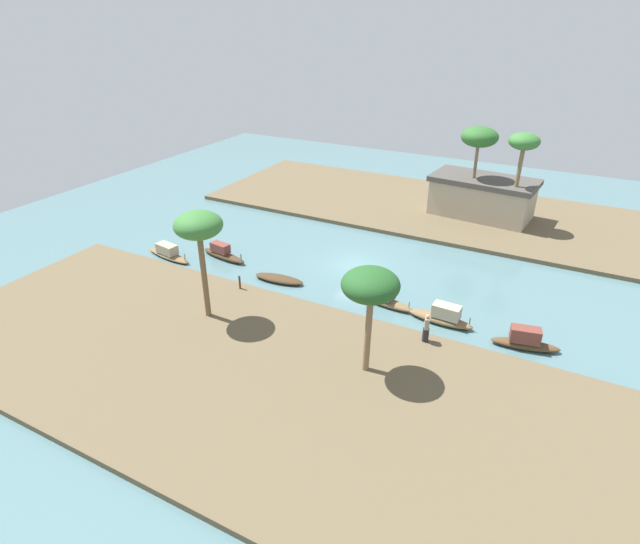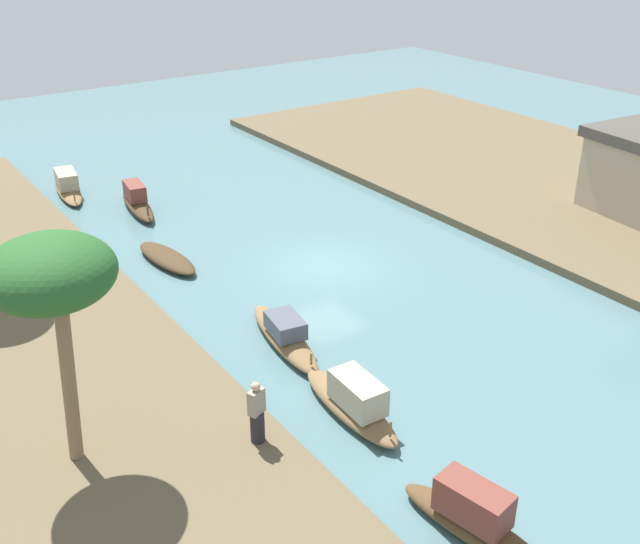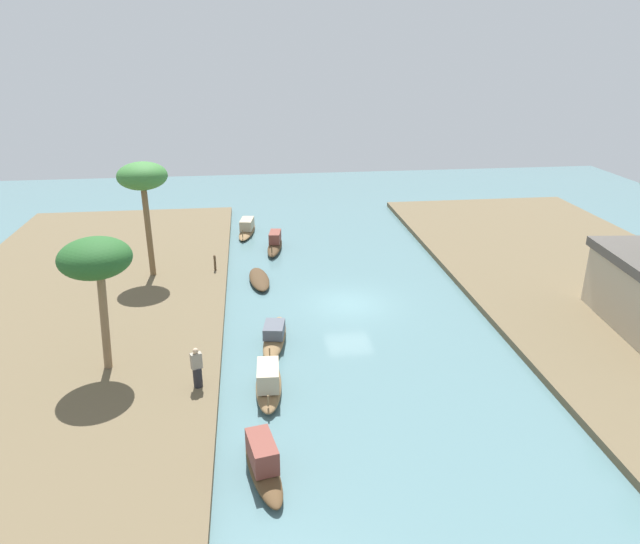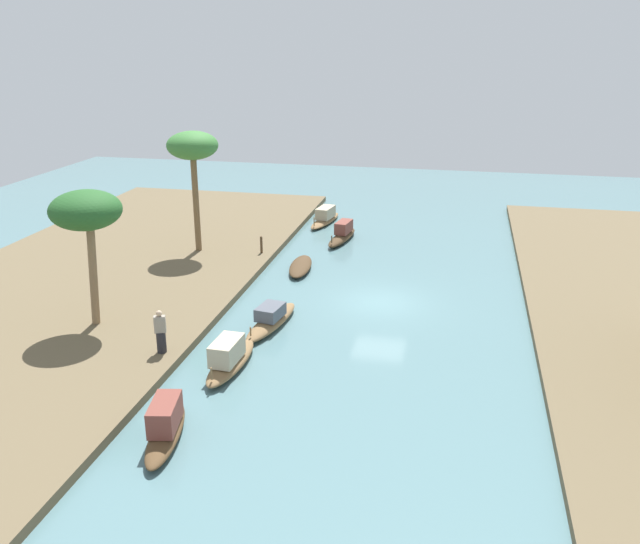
{
  "view_description": "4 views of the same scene",
  "coord_description": "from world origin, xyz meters",
  "px_view_note": "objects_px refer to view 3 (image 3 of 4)",
  "views": [
    {
      "loc": [
        13.93,
        -32.05,
        17.39
      ],
      "look_at": [
        -0.89,
        -3.95,
        1.03
      ],
      "focal_mm": 28.72,
      "sensor_mm": 36.0,
      "label": 1
    },
    {
      "loc": [
        21.31,
        -15.01,
        12.67
      ],
      "look_at": [
        2.07,
        -1.66,
        1.07
      ],
      "focal_mm": 42.29,
      "sensor_mm": 36.0,
      "label": 2
    },
    {
      "loc": [
        28.7,
        -5.17,
        13.44
      ],
      "look_at": [
        -2.05,
        -1.38,
        1.17
      ],
      "focal_mm": 32.58,
      "sensor_mm": 36.0,
      "label": 3
    },
    {
      "loc": [
        29.87,
        3.43,
        12.07
      ],
      "look_at": [
        -2.18,
        -3.44,
        0.52
      ],
      "focal_mm": 37.68,
      "sensor_mm": 36.0,
      "label": 4
    }
  ],
  "objects_px": {
    "sampan_with_tall_canopy": "(247,228)",
    "sampan_near_left_bank": "(275,243)",
    "palm_tree_left_near": "(142,179)",
    "sampan_midstream": "(275,336)",
    "person_on_near_bank": "(197,370)",
    "mooring_post": "(215,263)",
    "sampan_open_hull": "(263,462)",
    "sampan_downstream_large": "(268,381)",
    "sampan_with_red_awning": "(259,279)",
    "palm_tree_left_far": "(95,260)"
  },
  "relations": [
    {
      "from": "person_on_near_bank",
      "to": "palm_tree_left_near",
      "type": "bearing_deg",
      "value": -94.86
    },
    {
      "from": "sampan_with_tall_canopy",
      "to": "mooring_post",
      "type": "relative_size",
      "value": 4.83
    },
    {
      "from": "sampan_with_tall_canopy",
      "to": "sampan_near_left_bank",
      "type": "height_order",
      "value": "sampan_near_left_bank"
    },
    {
      "from": "sampan_with_tall_canopy",
      "to": "sampan_midstream",
      "type": "distance_m",
      "value": 17.53
    },
    {
      "from": "sampan_open_hull",
      "to": "sampan_with_red_awning",
      "type": "relative_size",
      "value": 1.02
    },
    {
      "from": "sampan_downstream_large",
      "to": "mooring_post",
      "type": "distance_m",
      "value": 13.59
    },
    {
      "from": "person_on_near_bank",
      "to": "sampan_open_hull",
      "type": "bearing_deg",
      "value": 95.2
    },
    {
      "from": "sampan_open_hull",
      "to": "sampan_near_left_bank",
      "type": "relative_size",
      "value": 0.89
    },
    {
      "from": "palm_tree_left_far",
      "to": "person_on_near_bank",
      "type": "bearing_deg",
      "value": 62.38
    },
    {
      "from": "sampan_with_red_awning",
      "to": "sampan_downstream_large",
      "type": "bearing_deg",
      "value": -5.09
    },
    {
      "from": "sampan_downstream_large",
      "to": "sampan_midstream",
      "type": "distance_m",
      "value": 4.19
    },
    {
      "from": "sampan_midstream",
      "to": "person_on_near_bank",
      "type": "relative_size",
      "value": 2.64
    },
    {
      "from": "sampan_with_red_awning",
      "to": "palm_tree_left_near",
      "type": "relative_size",
      "value": 0.56
    },
    {
      "from": "person_on_near_bank",
      "to": "palm_tree_left_near",
      "type": "relative_size",
      "value": 0.26
    },
    {
      "from": "mooring_post",
      "to": "sampan_downstream_large",
      "type": "bearing_deg",
      "value": 11.65
    },
    {
      "from": "sampan_open_hull",
      "to": "sampan_with_tall_canopy",
      "type": "bearing_deg",
      "value": 169.53
    },
    {
      "from": "sampan_with_tall_canopy",
      "to": "sampan_with_red_awning",
      "type": "xyz_separation_m",
      "value": [
        9.81,
        0.66,
        -0.19
      ]
    },
    {
      "from": "sampan_with_tall_canopy",
      "to": "palm_tree_left_near",
      "type": "xyz_separation_m",
      "value": [
        8.6,
        -5.7,
        5.82
      ]
    },
    {
      "from": "sampan_with_red_awning",
      "to": "mooring_post",
      "type": "height_order",
      "value": "mooring_post"
    },
    {
      "from": "sampan_with_tall_canopy",
      "to": "sampan_open_hull",
      "type": "bearing_deg",
      "value": 9.87
    },
    {
      "from": "sampan_midstream",
      "to": "sampan_open_hull",
      "type": "bearing_deg",
      "value": 3.84
    },
    {
      "from": "palm_tree_left_near",
      "to": "palm_tree_left_far",
      "type": "relative_size",
      "value": 1.17
    },
    {
      "from": "sampan_midstream",
      "to": "palm_tree_left_far",
      "type": "xyz_separation_m",
      "value": [
        1.94,
        -7.17,
        4.92
      ]
    },
    {
      "from": "mooring_post",
      "to": "palm_tree_left_near",
      "type": "xyz_separation_m",
      "value": [
        0.26,
        -3.71,
        5.4
      ]
    },
    {
      "from": "sampan_with_tall_canopy",
      "to": "mooring_post",
      "type": "xyz_separation_m",
      "value": [
        8.34,
        -1.99,
        0.43
      ]
    },
    {
      "from": "sampan_near_left_bank",
      "to": "person_on_near_bank",
      "type": "height_order",
      "value": "person_on_near_bank"
    },
    {
      "from": "sampan_midstream",
      "to": "sampan_near_left_bank",
      "type": "xyz_separation_m",
      "value": [
        -13.61,
        0.7,
        0.05
      ]
    },
    {
      "from": "sampan_open_hull",
      "to": "sampan_downstream_large",
      "type": "distance_m",
      "value": 4.95
    },
    {
      "from": "sampan_near_left_bank",
      "to": "palm_tree_left_far",
      "type": "distance_m",
      "value": 18.09
    },
    {
      "from": "sampan_downstream_large",
      "to": "palm_tree_left_far",
      "type": "relative_size",
      "value": 0.71
    },
    {
      "from": "person_on_near_bank",
      "to": "mooring_post",
      "type": "distance_m",
      "value": 13.11
    },
    {
      "from": "sampan_open_hull",
      "to": "sampan_with_tall_canopy",
      "type": "distance_m",
      "value": 26.58
    },
    {
      "from": "sampan_with_tall_canopy",
      "to": "sampan_midstream",
      "type": "height_order",
      "value": "sampan_with_tall_canopy"
    },
    {
      "from": "sampan_open_hull",
      "to": "palm_tree_left_far",
      "type": "xyz_separation_m",
      "value": [
        -7.16,
        -6.33,
        4.78
      ]
    },
    {
      "from": "sampan_open_hull",
      "to": "mooring_post",
      "type": "bearing_deg",
      "value": 176.11
    },
    {
      "from": "sampan_with_red_awning",
      "to": "palm_tree_left_far",
      "type": "bearing_deg",
      "value": -40.1
    },
    {
      "from": "palm_tree_left_near",
      "to": "sampan_with_tall_canopy",
      "type": "bearing_deg",
      "value": 146.45
    },
    {
      "from": "sampan_midstream",
      "to": "sampan_downstream_large",
      "type": "bearing_deg",
      "value": 2.87
    },
    {
      "from": "sampan_midstream",
      "to": "sampan_near_left_bank",
      "type": "distance_m",
      "value": 13.62
    },
    {
      "from": "sampan_with_red_awning",
      "to": "sampan_near_left_bank",
      "type": "relative_size",
      "value": 0.87
    },
    {
      "from": "sampan_open_hull",
      "to": "palm_tree_left_near",
      "type": "bearing_deg",
      "value": -172.62
    },
    {
      "from": "person_on_near_bank",
      "to": "mooring_post",
      "type": "xyz_separation_m",
      "value": [
        -13.11,
        0.11,
        -0.3
      ]
    },
    {
      "from": "sampan_midstream",
      "to": "sampan_near_left_bank",
      "type": "relative_size",
      "value": 1.06
    },
    {
      "from": "sampan_with_tall_canopy",
      "to": "person_on_near_bank",
      "type": "height_order",
      "value": "person_on_near_bank"
    },
    {
      "from": "sampan_open_hull",
      "to": "sampan_near_left_bank",
      "type": "height_order",
      "value": "sampan_open_hull"
    },
    {
      "from": "mooring_post",
      "to": "person_on_near_bank",
      "type": "bearing_deg",
      "value": -0.49
    },
    {
      "from": "sampan_downstream_large",
      "to": "sampan_near_left_bank",
      "type": "height_order",
      "value": "sampan_downstream_large"
    },
    {
      "from": "sampan_open_hull",
      "to": "sampan_near_left_bank",
      "type": "xyz_separation_m",
      "value": [
        -22.7,
        1.54,
        -0.08
      ]
    },
    {
      "from": "sampan_open_hull",
      "to": "person_on_near_bank",
      "type": "relative_size",
      "value": 2.22
    },
    {
      "from": "mooring_post",
      "to": "palm_tree_left_near",
      "type": "distance_m",
      "value": 6.55
    }
  ]
}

